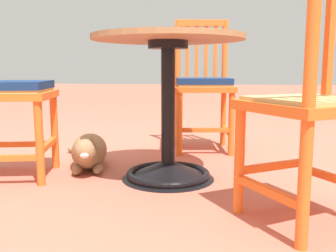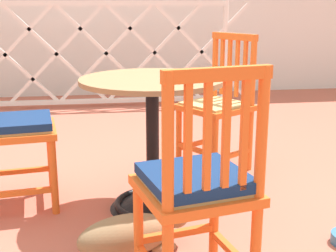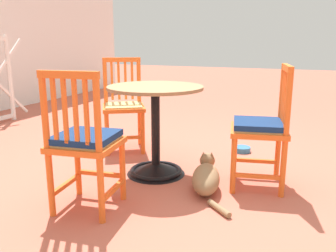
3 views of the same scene
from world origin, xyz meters
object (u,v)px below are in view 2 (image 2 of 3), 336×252
(orange_chair_facing_out, at_px, (218,106))
(tabby_cat, at_px, (133,234))
(cafe_table, at_px, (153,159))
(orange_chair_at_corner, at_px, (13,129))
(orange_chair_near_fence, at_px, (197,188))

(orange_chair_facing_out, height_order, tabby_cat, orange_chair_facing_out)
(orange_chair_facing_out, relative_size, tabby_cat, 1.36)
(cafe_table, distance_m, orange_chair_at_corner, 0.78)
(orange_chair_near_fence, bearing_deg, tabby_cat, 121.89)
(orange_chair_facing_out, xyz_separation_m, orange_chair_at_corner, (-1.25, -0.44, 0.01))
(orange_chair_near_fence, relative_size, tabby_cat, 1.36)
(orange_chair_near_fence, bearing_deg, orange_chair_facing_out, 72.87)
(orange_chair_at_corner, bearing_deg, tabby_cat, -46.04)
(tabby_cat, bearing_deg, orange_chair_at_corner, 133.96)
(cafe_table, distance_m, orange_chair_near_fence, 0.84)
(cafe_table, relative_size, orange_chair_near_fence, 0.83)
(cafe_table, height_order, tabby_cat, cafe_table)
(cafe_table, xyz_separation_m, orange_chair_near_fence, (0.07, -0.82, 0.16))
(orange_chair_at_corner, height_order, tabby_cat, orange_chair_at_corner)
(orange_chair_facing_out, bearing_deg, orange_chair_at_corner, -160.58)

